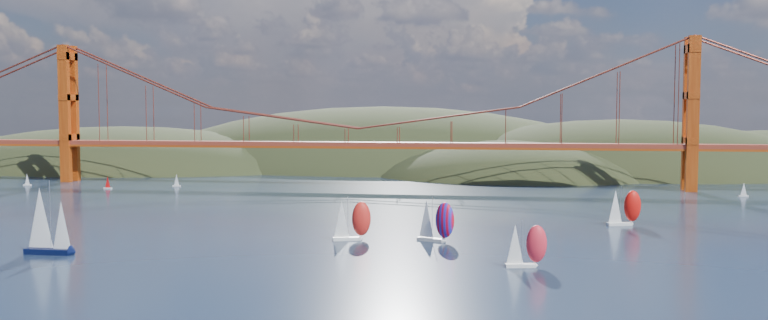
{
  "coord_description": "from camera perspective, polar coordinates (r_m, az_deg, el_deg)",
  "views": [
    {
      "loc": [
        53.55,
        -100.07,
        28.43
      ],
      "look_at": [
        23.62,
        90.0,
        15.92
      ],
      "focal_mm": 35.0,
      "sensor_mm": 36.0,
      "label": 1
    }
  ],
  "objects": [
    {
      "name": "distant_boat_4",
      "position": [
        276.3,
        25.72,
        -2.05
      ],
      "size": [
        3.0,
        2.0,
        4.7
      ],
      "color": "silver",
      "rests_on": "ground"
    },
    {
      "name": "headlands",
      "position": [
        380.66,
        7.61,
        -2.48
      ],
      "size": [
        725.0,
        225.0,
        96.0
      ],
      "color": "black",
      "rests_on": "ground"
    },
    {
      "name": "bridge",
      "position": [
        285.5,
        -2.23,
        4.48
      ],
      "size": [
        552.0,
        12.0,
        55.0
      ],
      "color": "maroon",
      "rests_on": "ground"
    },
    {
      "name": "racer_rwb",
      "position": [
        164.07,
        3.91,
        -4.6
      ],
      "size": [
        8.94,
        5.99,
        10.0
      ],
      "rotation": [
        0.0,
        0.0,
        -0.38
      ],
      "color": "silver",
      "rests_on": "ground"
    },
    {
      "name": "racer_0",
      "position": [
        165.53,
        -2.53,
        -4.57
      ],
      "size": [
        8.67,
        5.32,
        9.7
      ],
      "rotation": [
        0.0,
        0.0,
        0.31
      ],
      "color": "white",
      "rests_on": "ground"
    },
    {
      "name": "racer_3",
      "position": [
        196.01,
        17.79,
        -3.42
      ],
      "size": [
        8.85,
        5.22,
        9.92
      ],
      "rotation": [
        0.0,
        0.0,
        0.28
      ],
      "color": "white",
      "rests_on": "ground"
    },
    {
      "name": "ground",
      "position": [
        117.01,
        -18.94,
        -10.55
      ],
      "size": [
        1200.0,
        1200.0,
        0.0
      ],
      "primitive_type": "plane",
      "color": "black",
      "rests_on": "ground"
    },
    {
      "name": "distant_boat_3",
      "position": [
        293.87,
        -15.53,
        -1.5
      ],
      "size": [
        3.0,
        2.0,
        4.7
      ],
      "color": "silver",
      "rests_on": "ground"
    },
    {
      "name": "distant_boat_1",
      "position": [
        317.45,
        -25.55,
        -1.35
      ],
      "size": [
        3.0,
        2.0,
        4.7
      ],
      "color": "silver",
      "rests_on": "ground"
    },
    {
      "name": "sloop_navy",
      "position": [
        163.81,
        -24.33,
        -4.29
      ],
      "size": [
        9.51,
        5.37,
        14.8
      ],
      "rotation": [
        0.0,
        0.0,
        0.01
      ],
      "color": "black",
      "rests_on": "ground"
    },
    {
      "name": "racer_1",
      "position": [
        139.6,
        10.71,
        -6.36
      ],
      "size": [
        7.84,
        4.11,
        8.8
      ],
      "rotation": [
        0.0,
        0.0,
        0.2
      ],
      "color": "white",
      "rests_on": "ground"
    },
    {
      "name": "distant_boat_2",
      "position": [
        292.65,
        -20.31,
        -1.61
      ],
      "size": [
        3.0,
        2.0,
        4.7
      ],
      "color": "silver",
      "rests_on": "ground"
    }
  ]
}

